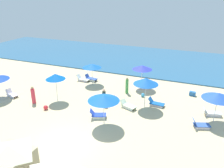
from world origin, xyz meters
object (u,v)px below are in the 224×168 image
(beachgoer_4, at_px, (33,95))
(beach_ball_2, at_px, (143,95))
(beachgoer_1, at_px, (127,86))
(lounge_chair_1_1, at_px, (83,79))
(cabana_1, at_px, (12,168))
(umbrella_1, at_px, (92,66))
(umbrella_4, at_px, (104,98))
(umbrella_6, at_px, (218,96))
(lounge_chair_4_0, at_px, (98,115))
(lounge_chair_0_1, at_px, (128,105))
(cooler_box_1, at_px, (192,94))
(beachgoer_0, at_px, (104,97))
(beach_ball_0, at_px, (46,107))
(lounge_chair_5_0, at_px, (12,94))
(umbrella_3, at_px, (142,67))
(lounge_chair_6_0, at_px, (200,125))
(lounge_chair_1_0, at_px, (91,78))
(umbrella_2, at_px, (55,77))
(umbrella_0, at_px, (146,81))
(lounge_chair_6_1, at_px, (212,113))
(lounge_chair_0_0, at_px, (156,103))

(beachgoer_4, height_order, beach_ball_2, beachgoer_4)
(beachgoer_1, distance_m, beachgoer_4, 8.95)
(lounge_chair_1_1, distance_m, beachgoer_4, 6.80)
(cabana_1, xyz_separation_m, umbrella_1, (-2.97, 14.52, 0.68))
(lounge_chair_1_1, xyz_separation_m, umbrella_4, (6.06, -7.55, 2.01))
(umbrella_6, bearing_deg, lounge_chair_4_0, -161.43)
(lounge_chair_0_1, bearing_deg, cooler_box_1, -25.10)
(beachgoer_0, distance_m, beach_ball_0, 5.15)
(beachgoer_0, bearing_deg, beachgoer_1, -148.07)
(beach_ball_2, bearing_deg, cabana_1, -103.10)
(lounge_chair_5_0, distance_m, beachgoer_4, 3.03)
(umbrella_1, relative_size, umbrella_3, 0.93)
(lounge_chair_6_0, bearing_deg, lounge_chair_5_0, 74.23)
(lounge_chair_1_0, xyz_separation_m, lounge_chair_4_0, (4.37, -7.27, 0.02))
(lounge_chair_6_0, bearing_deg, umbrella_2, 71.05)
(lounge_chair_6_0, relative_size, beachgoer_1, 0.83)
(umbrella_0, relative_size, cooler_box_1, 4.62)
(beach_ball_2, bearing_deg, beachgoer_4, -150.14)
(cabana_1, distance_m, umbrella_3, 15.72)
(lounge_chair_5_0, height_order, cooler_box_1, lounge_chair_5_0)
(lounge_chair_1_0, bearing_deg, lounge_chair_6_1, -97.11)
(cooler_box_1, bearing_deg, cabana_1, 73.74)
(cabana_1, distance_m, lounge_chair_5_0, 12.31)
(umbrella_4, height_order, lounge_chair_6_1, umbrella_4)
(lounge_chair_1_1, relative_size, lounge_chair_4_0, 1.07)
(lounge_chair_0_1, distance_m, umbrella_4, 3.93)
(lounge_chair_6_1, relative_size, beachgoer_0, 1.00)
(umbrella_2, relative_size, beachgoer_4, 1.60)
(lounge_chair_6_1, bearing_deg, umbrella_1, 63.62)
(lounge_chair_5_0, bearing_deg, cabana_1, -121.17)
(beachgoer_0, height_order, beachgoer_4, beachgoer_4)
(cabana_1, bearing_deg, lounge_chair_0_1, 78.77)
(beach_ball_0, bearing_deg, umbrella_0, 25.61)
(umbrella_4, bearing_deg, beach_ball_2, 76.56)
(lounge_chair_0_1, height_order, lounge_chair_6_1, lounge_chair_6_1)
(umbrella_4, height_order, lounge_chair_5_0, umbrella_4)
(lounge_chair_1_0, bearing_deg, cooler_box_1, -81.86)
(umbrella_6, distance_m, beachgoer_0, 9.30)
(lounge_chair_1_1, xyz_separation_m, umbrella_3, (6.75, 0.63, 2.02))
(umbrella_3, relative_size, lounge_chair_5_0, 1.79)
(lounge_chair_1_0, bearing_deg, umbrella_1, -135.26)
(umbrella_6, xyz_separation_m, beach_ball_0, (-13.46, -3.36, -2.05))
(lounge_chair_0_0, height_order, umbrella_6, umbrella_6)
(cooler_box_1, bearing_deg, lounge_chair_0_0, 59.95)
(lounge_chair_0_0, height_order, umbrella_2, umbrella_2)
(umbrella_4, relative_size, beachgoer_1, 1.44)
(umbrella_0, relative_size, lounge_chair_6_0, 1.93)
(cabana_1, bearing_deg, umbrella_6, 51.32)
(cooler_box_1, bearing_deg, umbrella_4, 63.87)
(umbrella_1, bearing_deg, lounge_chair_0_1, -35.61)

